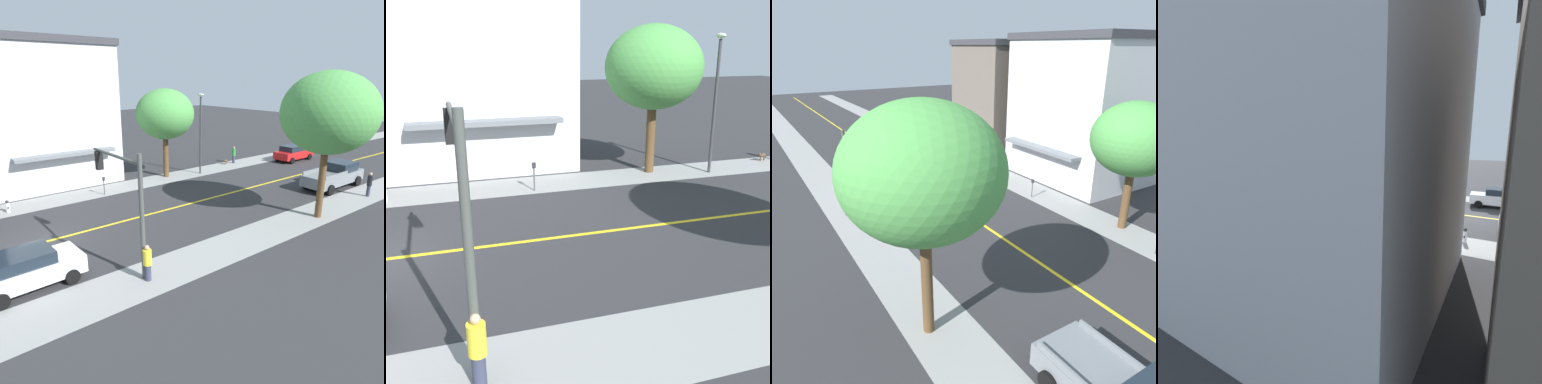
{
  "view_description": "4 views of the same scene",
  "coord_description": "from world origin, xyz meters",
  "views": [
    {
      "loc": [
        18.63,
        -4.56,
        8.38
      ],
      "look_at": [
        1.16,
        9.34,
        1.28
      ],
      "focal_mm": 33.94,
      "sensor_mm": 36.0,
      "label": 1
    },
    {
      "loc": [
        14.44,
        2.13,
        6.54
      ],
      "look_at": [
        -0.11,
        6.75,
        1.58
      ],
      "focal_mm": 42.87,
      "sensor_mm": 36.0,
      "label": 2
    },
    {
      "loc": [
        11.9,
        25.62,
        10.26
      ],
      "look_at": [
        -0.19,
        5.75,
        1.27
      ],
      "focal_mm": 35.63,
      "sensor_mm": 36.0,
      "label": 3
    },
    {
      "loc": [
        -21.38,
        -1.68,
        5.51
      ],
      "look_at": [
        -0.33,
        10.46,
        0.93
      ],
      "focal_mm": 24.87,
      "sensor_mm": 36.0,
      "label": 4
    }
  ],
  "objects": [
    {
      "name": "sidewalk_left",
      "position": [
        -6.51,
        0.0,
        0.0
      ],
      "size": [
        2.8,
        126.0,
        0.01
      ],
      "primitive_type": "cube",
      "color": "gray",
      "rests_on": "ground"
    },
    {
      "name": "corner_shop_building",
      "position": [
        -13.12,
        4.55,
        5.59
      ],
      "size": [
        11.07,
        10.03,
        11.17
      ],
      "rotation": [
        0.0,
        0.0,
        -1.57
      ],
      "color": "silver",
      "rests_on": "ground"
    },
    {
      "name": "street_tree_left_near",
      "position": [
        -6.98,
        12.91,
        5.38
      ],
      "size": [
        4.91,
        4.91,
        7.5
      ],
      "color": "brown",
      "rests_on": "ground"
    },
    {
      "name": "parking_meter",
      "position": [
        -5.56,
        6.35,
        0.89
      ],
      "size": [
        0.12,
        0.18,
        1.35
      ],
      "color": "#4C4C51",
      "rests_on": "ground"
    },
    {
      "name": "traffic_light_mast",
      "position": [
        4.99,
        2.54,
        3.68
      ],
      "size": [
        4.32,
        0.32,
        5.51
      ],
      "rotation": [
        0.0,
        0.0,
        3.14
      ],
      "color": "#474C47",
      "rests_on": "ground"
    },
    {
      "name": "street_lamp",
      "position": [
        -5.9,
        15.92,
        4.3
      ],
      "size": [
        0.7,
        0.36,
        7.04
      ],
      "color": "#38383D",
      "rests_on": "ground"
    },
    {
      "name": "pedestrian_yellow_shirt",
      "position": [
        6.66,
        2.54,
        0.86
      ],
      "size": [
        0.38,
        0.38,
        1.65
      ],
      "rotation": [
        0.0,
        0.0,
        6.2
      ],
      "color": "#33384C",
      "rests_on": "ground"
    },
    {
      "name": "small_dog",
      "position": [
        -7.14,
        20.27,
        0.33
      ],
      "size": [
        0.4,
        0.67,
        0.5
      ],
      "rotation": [
        0.0,
        0.0,
        5.04
      ],
      "color": "#4C3828",
      "rests_on": "ground"
    }
  ]
}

